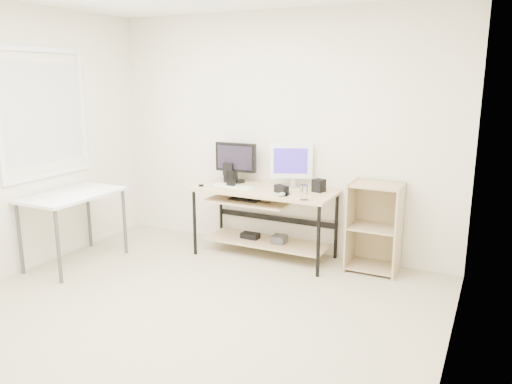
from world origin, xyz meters
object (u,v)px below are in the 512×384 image
at_px(side_table, 73,201).
at_px(desk, 263,208).
at_px(shelf_unit, 375,226).
at_px(audio_controller, 231,179).
at_px(black_monitor, 236,160).
at_px(white_imac, 291,162).

bearing_deg(side_table, desk, 32.65).
bearing_deg(shelf_unit, audio_controller, -171.53).
xyz_separation_m(side_table, audio_controller, (1.31, 0.99, 0.17)).
bearing_deg(side_table, audio_controller, 37.28).
bearing_deg(shelf_unit, desk, -172.23).
bearing_deg(black_monitor, audio_controller, -75.29).
bearing_deg(shelf_unit, side_table, -156.67).
xyz_separation_m(desk, black_monitor, (-0.42, 0.18, 0.47)).
bearing_deg(desk, side_table, -147.35).
bearing_deg(black_monitor, desk, -24.93).
height_order(side_table, shelf_unit, shelf_unit).
bearing_deg(side_table, shelf_unit, 23.33).
xyz_separation_m(black_monitor, audio_controller, (0.07, -0.25, -0.17)).
relative_size(shelf_unit, black_monitor, 1.85).
height_order(side_table, black_monitor, black_monitor).
relative_size(desk, black_monitor, 3.08).
distance_m(side_table, audio_controller, 1.65).
xyz_separation_m(side_table, shelf_unit, (2.83, 1.22, -0.22)).
bearing_deg(side_table, white_imac, 33.61).
xyz_separation_m(desk, shelf_unit, (1.18, 0.16, -0.09)).
distance_m(desk, white_imac, 0.58).
xyz_separation_m(shelf_unit, audio_controller, (-1.52, -0.23, 0.38)).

